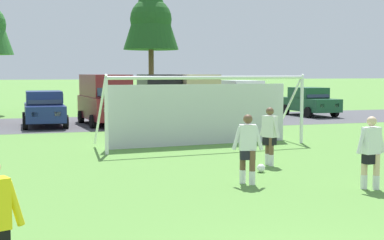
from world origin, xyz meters
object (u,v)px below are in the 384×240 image
parked_car_slot_right (194,96)px  parked_car_slot_end (309,101)px  player_striker_near (270,136)px  parked_car_slot_far_right (242,98)px  soccer_ball (261,168)px  parked_car_slot_center_left (44,109)px  parked_car_slot_center (106,98)px  soccer_goal (202,110)px  player_midfield_center (371,153)px  player_defender_far (248,149)px  parked_car_slot_center_right (159,96)px

parked_car_slot_right → parked_car_slot_end: bearing=10.7°
player_striker_near → parked_car_slot_far_right: parked_car_slot_far_right is taller
soccer_ball → parked_car_slot_center_left: size_ratio=0.05×
parked_car_slot_center_left → parked_car_slot_far_right: size_ratio=0.90×
parked_car_slot_center_left → parked_car_slot_center: bearing=0.8°
soccer_ball → parked_car_slot_far_right: 17.81m
soccer_goal → parked_car_slot_center: size_ratio=1.53×
soccer_ball → player_striker_near: size_ratio=0.13×
soccer_ball → parked_car_slot_right: bearing=78.7°
player_striker_near → parked_car_slot_far_right: size_ratio=0.35×
player_striker_near → parked_car_slot_right: (2.26, 13.85, 0.52)m
soccer_goal → parked_car_slot_far_right: (6.25, 11.12, -0.18)m
player_midfield_center → parked_car_slot_center: bearing=101.1°
player_defender_far → parked_car_slot_right: size_ratio=0.34×
player_defender_far → soccer_ball: bearing=53.3°
parked_car_slot_far_right → player_midfield_center: bearing=-104.6°
soccer_goal → parked_car_slot_center_left: soccer_goal is taller
player_midfield_center → parked_car_slot_far_right: (5.01, 19.19, 0.29)m
player_defender_far → parked_car_slot_center_right: size_ratio=0.33×
parked_car_slot_far_right → parked_car_slot_center_right: bearing=-169.7°
player_striker_near → parked_car_slot_center_left: parked_car_slot_center_left is taller
parked_car_slot_center → parked_car_slot_right: 4.83m
player_defender_far → parked_car_slot_far_right: parked_car_slot_far_right is taller
parked_car_slot_center_right → parked_car_slot_right: (1.75, -0.83, 0.00)m
player_striker_near → parked_car_slot_center: (-2.56, 13.46, 0.52)m
parked_car_slot_center → parked_car_slot_far_right: 8.63m
parked_car_slot_center → player_striker_near: bearing=-79.2°
soccer_goal → soccer_ball: bearing=-92.3°
parked_car_slot_far_right → parked_car_slot_end: bearing=-4.1°
soccer_goal → parked_car_slot_far_right: size_ratio=1.62×
parked_car_slot_right → parked_car_slot_center_right: bearing=154.6°
player_defender_far → parked_car_slot_center: bearing=93.4°
player_defender_far → parked_car_slot_center_right: bearing=82.8°
soccer_goal → player_striker_near: 4.57m
player_midfield_center → parked_car_slot_center_right: size_ratio=0.33×
soccer_goal → parked_car_slot_far_right: soccer_goal is taller
parked_car_slot_end → parked_car_slot_right: bearing=-169.3°
player_defender_far → parked_car_slot_center_left: 16.08m
player_striker_near → parked_car_slot_center_right: size_ratio=0.33×
soccer_goal → parked_car_slot_center_right: (0.97, 10.16, 0.05)m
player_striker_near → parked_car_slot_center_right: 14.70m
parked_car_slot_center_left → parked_car_slot_center: parked_car_slot_center is taller
soccer_goal → parked_car_slot_right: 9.72m
soccer_goal → parked_car_slot_center: 9.18m
parked_car_slot_far_right → parked_car_slot_end: (4.29, -0.31, -0.24)m
player_striker_near → parked_car_slot_right: 14.05m
parked_car_slot_center_left → player_midfield_center: bearing=-69.6°
parked_car_slot_end → player_midfield_center: bearing=-116.2°
parked_car_slot_right → parked_car_slot_end: 7.97m
parked_car_slot_far_right → parked_car_slot_end: 4.31m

